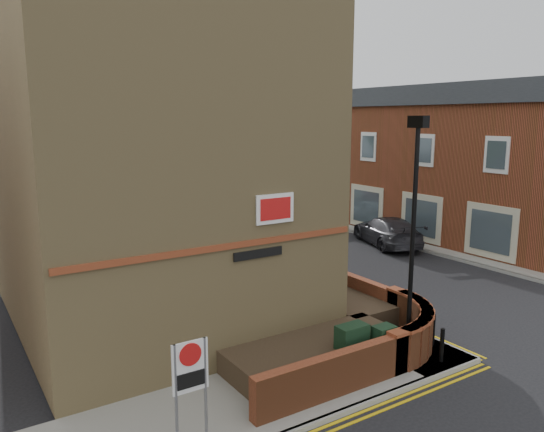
{
  "coord_description": "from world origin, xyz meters",
  "views": [
    {
      "loc": [
        -8.71,
        -8.01,
        6.35
      ],
      "look_at": [
        -0.92,
        4.0,
        3.71
      ],
      "focal_mm": 35.0,
      "sensor_mm": 36.0,
      "label": 1
    }
  ],
  "objects_px": {
    "lamppost": "(413,237)",
    "zone_sign": "(190,375)",
    "utility_cabinet_large": "(352,348)",
    "silver_car_near": "(239,237)"
  },
  "relations": [
    {
      "from": "utility_cabinet_large",
      "to": "lamppost",
      "type": "bearing_deg",
      "value": -3.01
    },
    {
      "from": "zone_sign",
      "to": "silver_car_near",
      "type": "bearing_deg",
      "value": 57.39
    },
    {
      "from": "zone_sign",
      "to": "silver_car_near",
      "type": "height_order",
      "value": "zone_sign"
    },
    {
      "from": "utility_cabinet_large",
      "to": "silver_car_near",
      "type": "distance_m",
      "value": 13.23
    },
    {
      "from": "utility_cabinet_large",
      "to": "silver_car_near",
      "type": "relative_size",
      "value": 0.29
    },
    {
      "from": "utility_cabinet_large",
      "to": "zone_sign",
      "type": "distance_m",
      "value": 4.86
    },
    {
      "from": "zone_sign",
      "to": "silver_car_near",
      "type": "relative_size",
      "value": 0.53
    },
    {
      "from": "lamppost",
      "to": "utility_cabinet_large",
      "type": "relative_size",
      "value": 5.25
    },
    {
      "from": "lamppost",
      "to": "zone_sign",
      "type": "bearing_deg",
      "value": -173.93
    },
    {
      "from": "utility_cabinet_large",
      "to": "zone_sign",
      "type": "xyz_separation_m",
      "value": [
        -4.7,
        -0.8,
        0.92
      ]
    }
  ]
}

